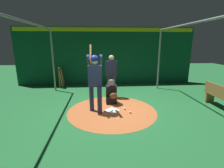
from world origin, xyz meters
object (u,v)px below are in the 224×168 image
object	(u,v)px
catcher	(111,94)
baseball_0	(130,112)
batter	(95,78)
umpire	(111,74)
home_plate	(112,110)
baseball_1	(125,108)
bat_rack	(62,77)
bench	(222,97)

from	to	relation	value
catcher	baseball_0	bearing A→B (deg)	28.79
batter	umpire	size ratio (longest dim) A/B	1.24
baseball_0	catcher	bearing A→B (deg)	-151.21
batter	catcher	distance (m)	1.25
home_plate	baseball_1	size ratio (longest dim) A/B	5.68
batter	baseball_0	world-z (taller)	batter
home_plate	umpire	world-z (taller)	umpire
baseball_1	home_plate	bearing A→B (deg)	-81.98
bat_rack	baseball_1	xyz separation A→B (m)	(3.60, 2.88, -0.45)
bench	baseball_0	world-z (taller)	bench
umpire	baseball_0	bearing A→B (deg)	15.38
home_plate	umpire	xyz separation A→B (m)	(-1.49, 0.10, 1.00)
catcher	baseball_1	bearing A→B (deg)	31.76
home_plate	bench	bearing A→B (deg)	87.60
home_plate	baseball_0	size ratio (longest dim) A/B	5.68
baseball_0	batter	bearing A→B (deg)	-102.13
bat_rack	bench	xyz separation A→B (m)	(3.82, 6.26, -0.05)
home_plate	baseball_1	distance (m)	0.45
batter	bench	bearing A→B (deg)	88.27
bench	baseball_0	distance (m)	3.27
home_plate	catcher	size ratio (longest dim) A/B	0.44
batter	baseball_1	world-z (taller)	batter
home_plate	bench	xyz separation A→B (m)	(0.16, 3.82, 0.43)
catcher	umpire	world-z (taller)	umpire
home_plate	bat_rack	world-z (taller)	bat_rack
home_plate	bat_rack	size ratio (longest dim) A/B	0.40
umpire	home_plate	bearing A→B (deg)	-3.71
umpire	baseball_0	size ratio (longest dim) A/B	24.21
baseball_0	baseball_1	bearing A→B (deg)	-157.58
home_plate	batter	distance (m)	1.29
baseball_0	bench	bearing A→B (deg)	91.98
batter	bench	size ratio (longest dim) A/B	1.40
umpire	bat_rack	xyz separation A→B (m)	(-2.17, -2.53, -0.52)
home_plate	baseball_1	bearing A→B (deg)	98.02
baseball_0	umpire	bearing A→B (deg)	-164.62
batter	baseball_0	bearing A→B (deg)	77.87
batter	baseball_0	distance (m)	1.62
bench	baseball_1	bearing A→B (deg)	-93.77
umpire	baseball_0	world-z (taller)	umpire
home_plate	bench	distance (m)	3.85
umpire	bat_rack	size ratio (longest dim) A/B	1.69
umpire	baseball_1	size ratio (longest dim) A/B	24.21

